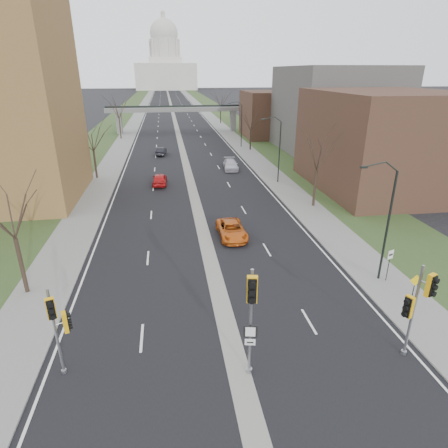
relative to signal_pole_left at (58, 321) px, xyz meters
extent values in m
plane|color=black|center=(8.52, 0.21, -3.22)|extent=(700.00, 700.00, 0.00)
cube|color=black|center=(8.52, 150.21, -3.21)|extent=(20.00, 600.00, 0.01)
cube|color=gray|center=(8.52, 150.21, -3.22)|extent=(1.20, 600.00, 0.02)
cube|color=gray|center=(20.52, 150.21, -3.16)|extent=(4.00, 600.00, 0.12)
cube|color=gray|center=(-3.48, 150.21, -3.16)|extent=(4.00, 600.00, 0.12)
cube|color=#253B1B|center=(26.52, 150.21, -3.17)|extent=(8.00, 600.00, 0.10)
cube|color=#253B1B|center=(-9.48, 150.21, -3.17)|extent=(8.00, 600.00, 0.10)
cube|color=#4B3323|center=(32.52, 28.21, 2.78)|extent=(16.00, 20.00, 12.00)
cube|color=#585751|center=(36.52, 52.21, 4.28)|extent=(18.00, 22.00, 15.00)
cube|color=#4B3323|center=(30.52, 70.21, 1.78)|extent=(14.00, 14.00, 10.00)
cube|color=slate|center=(-5.48, 80.21, -0.72)|extent=(1.20, 2.50, 5.00)
cube|color=slate|center=(22.52, 80.21, -0.72)|extent=(1.20, 2.50, 5.00)
cube|color=slate|center=(8.52, 80.21, 2.28)|extent=(34.00, 3.00, 1.00)
cube|color=black|center=(8.52, 80.21, 2.98)|extent=(34.00, 0.15, 0.50)
cube|color=beige|center=(8.52, 320.21, 6.78)|extent=(48.00, 42.00, 20.00)
cube|color=beige|center=(8.52, 320.21, 18.78)|extent=(26.00, 26.00, 5.00)
cylinder|color=beige|center=(8.52, 320.21, 27.78)|extent=(22.00, 22.00, 14.00)
sphere|color=beige|center=(8.52, 320.21, 38.78)|extent=(22.00, 22.00, 22.00)
cylinder|color=beige|center=(8.52, 320.21, 50.28)|extent=(3.60, 3.60, 4.50)
cylinder|color=black|center=(20.32, 6.21, 0.90)|extent=(0.16, 0.16, 8.00)
cube|color=black|center=(18.02, 6.21, 5.25)|extent=(0.45, 0.18, 0.14)
cylinder|color=black|center=(20.32, 32.21, 0.90)|extent=(0.16, 0.16, 8.00)
cube|color=black|center=(18.02, 32.21, 5.25)|extent=(0.45, 0.18, 0.14)
cylinder|color=black|center=(20.32, 58.21, 0.90)|extent=(0.16, 0.16, 8.00)
cube|color=black|center=(18.02, 58.21, 5.25)|extent=(0.45, 0.18, 0.14)
cylinder|color=#382B21|center=(-4.48, 8.21, -1.10)|extent=(0.28, 0.28, 4.00)
cylinder|color=#382B21|center=(-4.48, 38.21, -1.22)|extent=(0.28, 0.28, 3.75)
cylinder|color=#382B21|center=(-4.48, 72.21, -0.97)|extent=(0.28, 0.28, 4.25)
cylinder|color=#382B21|center=(21.52, 22.21, -1.10)|extent=(0.28, 0.28, 4.00)
cylinder|color=#382B21|center=(21.52, 55.21, -1.35)|extent=(0.28, 0.28, 3.50)
cylinder|color=#382B21|center=(21.52, 95.21, -0.97)|extent=(0.28, 0.28, 4.25)
cylinder|color=gray|center=(-0.23, 0.11, -0.76)|extent=(0.13, 0.13, 4.92)
cylinder|color=gray|center=(-0.23, 0.11, -3.13)|extent=(0.26, 0.26, 0.19)
cube|color=#E4A10D|center=(-0.07, -0.34, 0.94)|extent=(0.50, 0.49, 1.09)
cube|color=#E4A10D|center=(0.21, 0.27, -0.29)|extent=(0.49, 0.50, 1.09)
cylinder|color=gray|center=(9.03, -1.26, -0.26)|extent=(0.16, 0.16, 5.93)
cylinder|color=gray|center=(9.03, -1.26, -3.11)|extent=(0.32, 0.32, 0.23)
cube|color=#E4A10D|center=(8.92, -1.82, 2.02)|extent=(0.56, 0.54, 1.31)
cube|color=black|center=(9.03, -1.26, -0.60)|extent=(0.68, 0.18, 0.68)
cube|color=silver|center=(9.03, -1.26, -1.23)|extent=(0.51, 0.15, 0.34)
cylinder|color=gray|center=(17.57, -1.23, -0.52)|extent=(0.15, 0.15, 5.40)
cylinder|color=gray|center=(17.57, -1.23, -3.12)|extent=(0.29, 0.29, 0.21)
cube|color=#E4A10D|center=(17.77, -1.71, 1.35)|extent=(0.56, 0.55, 1.19)
cube|color=#E4A10D|center=(17.09, -1.43, 0.00)|extent=(0.55, 0.56, 1.19)
cylinder|color=black|center=(20.69, 5.85, -2.06)|extent=(0.06, 0.06, 2.08)
cube|color=silver|center=(20.69, 5.85, -1.02)|extent=(0.50, 0.20, 0.66)
cylinder|color=black|center=(20.84, 3.08, -2.29)|extent=(0.06, 0.06, 1.63)
cube|color=yellow|center=(20.84, 3.08, -1.47)|extent=(0.79, 0.07, 0.79)
imported|color=red|center=(4.38, 33.65, -2.44)|extent=(1.98, 4.64, 1.56)
imported|color=black|center=(4.54, 53.04, -2.52)|extent=(2.04, 4.40, 1.40)
imported|color=#CE5C16|center=(11.00, 15.34, -2.51)|extent=(2.45, 5.15, 1.42)
imported|color=#B5B4BC|center=(15.20, 40.62, -2.47)|extent=(2.53, 5.33, 1.50)
camera|label=1|loc=(5.55, -15.61, 10.92)|focal=30.00mm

